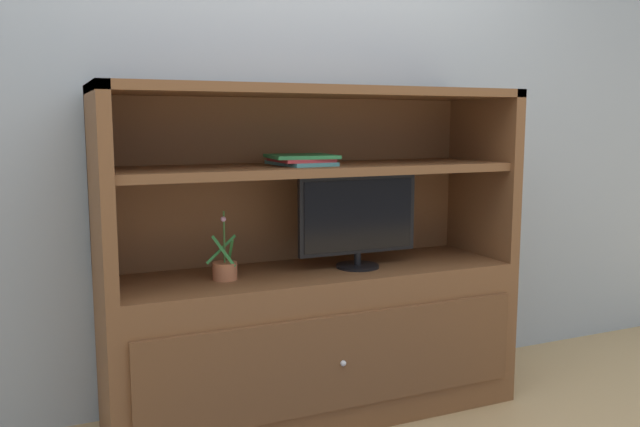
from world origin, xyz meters
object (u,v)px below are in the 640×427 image
at_px(potted_plant, 225,269).
at_px(magazine_stack, 301,160).
at_px(media_console, 315,310).
at_px(tv_monitor, 358,219).

distance_m(potted_plant, magazine_stack, 0.55).
height_order(media_console, magazine_stack, media_console).
relative_size(media_console, tv_monitor, 3.23).
bearing_deg(media_console, magazine_stack, -173.07).
height_order(tv_monitor, potted_plant, tv_monitor).
bearing_deg(tv_monitor, magazine_stack, 171.66).
height_order(potted_plant, magazine_stack, magazine_stack).
bearing_deg(potted_plant, magazine_stack, 2.50).
relative_size(tv_monitor, potted_plant, 1.98).
bearing_deg(magazine_stack, potted_plant, -177.50).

